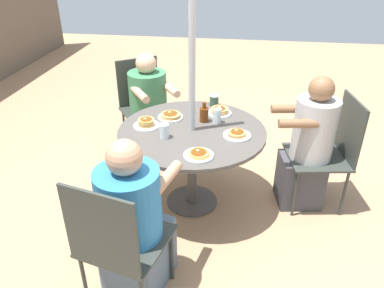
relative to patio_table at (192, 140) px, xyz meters
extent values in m
plane|color=tan|center=(0.00, 0.00, -0.62)|extent=(12.00, 12.00, 0.00)
cylinder|color=#4C4742|center=(0.00, 0.00, -0.61)|extent=(0.44, 0.44, 0.01)
cylinder|color=#4C4742|center=(0.00, 0.00, -0.28)|extent=(0.08, 0.08, 0.68)
cylinder|color=#4C4742|center=(0.00, 0.00, 0.08)|extent=(1.17, 1.17, 0.03)
cylinder|color=#ADADB2|center=(0.00, 0.00, 0.48)|extent=(0.05, 0.05, 2.20)
cylinder|color=#333833|center=(-0.76, 0.39, -0.40)|extent=(0.02, 0.02, 0.44)
cylinder|color=#333833|center=(-0.86, 0.01, -0.40)|extent=(0.02, 0.02, 0.44)
cylinder|color=#333833|center=(-1.15, 0.49, -0.40)|extent=(0.02, 0.02, 0.44)
cube|color=#333833|center=(-1.00, 0.25, -0.17)|extent=(0.57, 0.57, 0.02)
cube|color=#333833|center=(-1.22, 0.30, 0.09)|extent=(0.12, 0.44, 0.50)
cube|color=slate|center=(-0.89, 0.22, -0.40)|extent=(0.48, 0.45, 0.44)
cylinder|color=teal|center=(-0.95, 0.23, 0.05)|extent=(0.38, 0.38, 0.47)
sphere|color=tan|center=(-0.95, 0.23, 0.38)|extent=(0.21, 0.21, 0.21)
cylinder|color=tan|center=(-0.72, 0.34, 0.16)|extent=(0.32, 0.14, 0.07)
cylinder|color=tan|center=(-0.79, 0.04, 0.16)|extent=(0.32, 0.14, 0.07)
cylinder|color=#333833|center=(-0.06, -0.86, -0.40)|extent=(0.02, 0.02, 0.44)
cylinder|color=#333833|center=(0.33, -0.79, -0.40)|extent=(0.02, 0.02, 0.44)
cylinder|color=#333833|center=(0.00, -1.25, -0.40)|extent=(0.02, 0.02, 0.44)
cylinder|color=#333833|center=(0.39, -1.19, -0.40)|extent=(0.02, 0.02, 0.44)
cube|color=#333833|center=(0.17, -1.02, -0.17)|extent=(0.54, 0.54, 0.02)
cube|color=#333833|center=(0.20, -1.25, 0.09)|extent=(0.44, 0.09, 0.50)
cube|color=#3D3D42|center=(0.15, -0.91, -0.40)|extent=(0.37, 0.40, 0.44)
cylinder|color=#B2B2B2|center=(0.16, -0.96, 0.08)|extent=(0.34, 0.34, 0.52)
sphere|color=brown|center=(0.16, -0.96, 0.43)|extent=(0.20, 0.20, 0.20)
cylinder|color=brown|center=(-0.01, -0.81, 0.20)|extent=(0.12, 0.30, 0.07)
cylinder|color=brown|center=(0.26, -0.76, 0.20)|extent=(0.12, 0.30, 0.07)
cylinder|color=#333833|center=(0.80, 0.32, -0.40)|extent=(0.02, 0.02, 0.44)
cylinder|color=#333833|center=(0.57, 0.65, -0.40)|extent=(0.02, 0.02, 0.44)
cylinder|color=#333833|center=(1.12, 0.55, -0.40)|extent=(0.02, 0.02, 0.44)
cylinder|color=#333833|center=(0.89, 0.88, -0.40)|extent=(0.02, 0.02, 0.44)
cube|color=#333833|center=(0.84, 0.60, -0.17)|extent=(0.66, 0.66, 0.02)
cube|color=#333833|center=(1.03, 0.73, 0.09)|extent=(0.27, 0.37, 0.50)
cube|color=beige|center=(0.75, 0.53, -0.40)|extent=(0.53, 0.52, 0.44)
cylinder|color=#38754C|center=(0.80, 0.56, 0.05)|extent=(0.38, 0.38, 0.45)
sphere|color=#DBA884|center=(0.80, 0.56, 0.36)|extent=(0.20, 0.20, 0.20)
cylinder|color=#DBA884|center=(0.72, 0.32, 0.15)|extent=(0.32, 0.25, 0.07)
cylinder|color=#DBA884|center=(0.54, 0.57, 0.15)|extent=(0.32, 0.25, 0.07)
cylinder|color=white|center=(0.00, 0.37, 0.10)|extent=(0.21, 0.21, 0.01)
cylinder|color=tan|center=(-0.01, 0.37, 0.11)|extent=(0.12, 0.12, 0.01)
cylinder|color=tan|center=(0.00, 0.37, 0.12)|extent=(0.13, 0.13, 0.01)
cylinder|color=tan|center=(-0.01, 0.37, 0.14)|extent=(0.13, 0.13, 0.01)
cylinder|color=tan|center=(0.00, 0.37, 0.15)|extent=(0.13, 0.13, 0.01)
ellipsoid|color=brown|center=(0.00, 0.37, 0.16)|extent=(0.10, 0.09, 0.00)
cube|color=#F4E084|center=(-0.01, 0.37, 0.16)|extent=(0.03, 0.03, 0.01)
cylinder|color=white|center=(-0.06, -0.36, 0.10)|extent=(0.21, 0.21, 0.01)
cylinder|color=tan|center=(-0.07, -0.36, 0.11)|extent=(0.13, 0.13, 0.01)
cylinder|color=tan|center=(-0.07, -0.35, 0.12)|extent=(0.14, 0.14, 0.01)
ellipsoid|color=brown|center=(-0.06, -0.36, 0.13)|extent=(0.11, 0.10, 0.00)
cube|color=#F4E084|center=(-0.05, -0.35, 0.14)|extent=(0.02, 0.02, 0.01)
cylinder|color=white|center=(0.19, 0.21, 0.10)|extent=(0.21, 0.21, 0.01)
cylinder|color=tan|center=(0.18, 0.21, 0.11)|extent=(0.16, 0.16, 0.01)
cylinder|color=tan|center=(0.18, 0.21, 0.12)|extent=(0.16, 0.16, 0.01)
cylinder|color=tan|center=(0.18, 0.20, 0.13)|extent=(0.16, 0.16, 0.01)
ellipsoid|color=brown|center=(0.19, 0.21, 0.13)|extent=(0.13, 0.12, 0.00)
cube|color=#F4E084|center=(0.19, 0.22, 0.14)|extent=(0.03, 0.03, 0.01)
cylinder|color=white|center=(0.33, -0.19, 0.10)|extent=(0.21, 0.21, 0.01)
cylinder|color=tan|center=(0.32, -0.19, 0.11)|extent=(0.13, 0.13, 0.01)
cylinder|color=tan|center=(0.32, -0.19, 0.12)|extent=(0.15, 0.15, 0.01)
cylinder|color=tan|center=(0.33, -0.19, 0.14)|extent=(0.15, 0.15, 0.01)
ellipsoid|color=brown|center=(0.33, -0.19, 0.15)|extent=(0.11, 0.10, 0.00)
cube|color=#F4E084|center=(0.33, -0.19, 0.15)|extent=(0.03, 0.03, 0.01)
cylinder|color=white|center=(-0.40, -0.10, 0.10)|extent=(0.21, 0.21, 0.01)
cylinder|color=tan|center=(-0.40, -0.11, 0.11)|extent=(0.15, 0.15, 0.01)
cylinder|color=tan|center=(-0.40, -0.11, 0.12)|extent=(0.14, 0.14, 0.01)
ellipsoid|color=brown|center=(-0.40, -0.10, 0.13)|extent=(0.12, 0.11, 0.00)
cube|color=#F4E084|center=(-0.39, -0.10, 0.13)|extent=(0.02, 0.02, 0.01)
cylinder|color=#602D0F|center=(0.16, -0.08, 0.15)|extent=(0.07, 0.07, 0.12)
cylinder|color=#602D0F|center=(0.16, -0.08, 0.23)|extent=(0.03, 0.03, 0.05)
torus|color=#602D0F|center=(0.20, -0.08, 0.17)|extent=(0.06, 0.01, 0.06)
cylinder|color=#33513D|center=(0.51, -0.13, 0.14)|extent=(0.08, 0.08, 0.09)
cylinder|color=white|center=(0.51, -0.13, 0.18)|extent=(0.08, 0.08, 0.01)
cylinder|color=silver|center=(-0.16, 0.19, 0.15)|extent=(0.07, 0.07, 0.11)
cylinder|color=silver|center=(0.15, -0.19, 0.15)|extent=(0.07, 0.07, 0.12)
camera|label=1|loc=(-2.61, -0.38, 1.43)|focal=35.00mm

